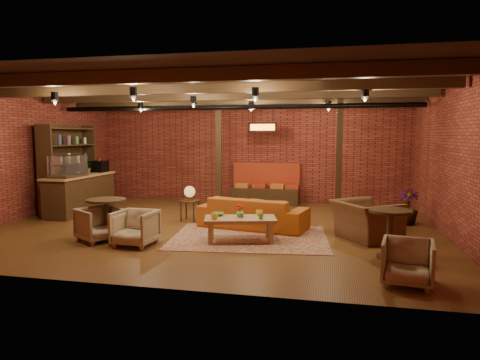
% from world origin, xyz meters
% --- Properties ---
extents(floor, '(10.00, 10.00, 0.00)m').
position_xyz_m(floor, '(0.00, 0.00, 0.00)').
color(floor, '#432A10').
rests_on(floor, ground).
extents(ceiling, '(10.00, 8.00, 0.02)m').
position_xyz_m(ceiling, '(0.00, 0.00, 3.20)').
color(ceiling, black).
rests_on(ceiling, wall_back).
extents(wall_back, '(10.00, 0.02, 3.20)m').
position_xyz_m(wall_back, '(0.00, 4.00, 1.60)').
color(wall_back, maroon).
rests_on(wall_back, ground).
extents(wall_front, '(10.00, 0.02, 3.20)m').
position_xyz_m(wall_front, '(0.00, -4.00, 1.60)').
color(wall_front, maroon).
rests_on(wall_front, ground).
extents(wall_left, '(0.02, 8.00, 3.20)m').
position_xyz_m(wall_left, '(-5.00, 0.00, 1.60)').
color(wall_left, maroon).
rests_on(wall_left, ground).
extents(wall_right, '(0.02, 8.00, 3.20)m').
position_xyz_m(wall_right, '(5.00, 0.00, 1.60)').
color(wall_right, maroon).
rests_on(wall_right, ground).
extents(ceiling_beams, '(9.80, 6.40, 0.22)m').
position_xyz_m(ceiling_beams, '(0.00, 0.00, 3.08)').
color(ceiling_beams, black).
rests_on(ceiling_beams, ceiling).
extents(ceiling_pipe, '(9.60, 0.12, 0.12)m').
position_xyz_m(ceiling_pipe, '(0.00, 1.60, 2.85)').
color(ceiling_pipe, black).
rests_on(ceiling_pipe, ceiling).
extents(post_left, '(0.16, 0.16, 3.20)m').
position_xyz_m(post_left, '(-0.60, 2.60, 1.60)').
color(post_left, black).
rests_on(post_left, ground).
extents(post_right, '(0.16, 0.16, 3.20)m').
position_xyz_m(post_right, '(2.80, 2.00, 1.60)').
color(post_right, black).
rests_on(post_right, ground).
extents(service_counter, '(0.80, 2.50, 1.60)m').
position_xyz_m(service_counter, '(-4.10, 1.00, 0.80)').
color(service_counter, black).
rests_on(service_counter, ground).
extents(plant_counter, '(0.35, 0.39, 0.30)m').
position_xyz_m(plant_counter, '(-4.00, 1.20, 1.22)').
color(plant_counter, '#337F33').
rests_on(plant_counter, service_counter).
extents(shelving_hutch, '(0.52, 2.00, 2.40)m').
position_xyz_m(shelving_hutch, '(-4.50, 1.10, 1.20)').
color(shelving_hutch, black).
rests_on(shelving_hutch, ground).
extents(banquette, '(2.10, 0.70, 1.00)m').
position_xyz_m(banquette, '(0.60, 3.55, 0.50)').
color(banquette, '#A9321C').
rests_on(banquette, ground).
extents(service_sign, '(0.86, 0.06, 0.30)m').
position_xyz_m(service_sign, '(0.60, 3.10, 2.35)').
color(service_sign, orange).
rests_on(service_sign, ceiling).
extents(ceiling_spotlights, '(6.40, 4.40, 0.28)m').
position_xyz_m(ceiling_spotlights, '(0.00, 0.00, 2.86)').
color(ceiling_spotlights, black).
rests_on(ceiling_spotlights, ceiling).
extents(rug, '(3.43, 2.76, 0.01)m').
position_xyz_m(rug, '(0.97, -0.82, 0.01)').
color(rug, maroon).
rests_on(rug, floor).
extents(sofa, '(2.60, 1.46, 0.72)m').
position_xyz_m(sofa, '(0.88, 0.08, 0.36)').
color(sofa, '#A34B16').
rests_on(sofa, floor).
extents(coffee_table, '(1.55, 1.02, 0.74)m').
position_xyz_m(coffee_table, '(0.84, -1.19, 0.43)').
color(coffee_table, '#956F45').
rests_on(coffee_table, floor).
extents(side_table_lamp, '(0.44, 0.44, 0.87)m').
position_xyz_m(side_table_lamp, '(-0.81, 0.56, 0.66)').
color(side_table_lamp, black).
rests_on(side_table_lamp, floor).
extents(round_table_left, '(0.79, 0.79, 0.83)m').
position_xyz_m(round_table_left, '(-1.89, -1.53, 0.56)').
color(round_table_left, black).
rests_on(round_table_left, floor).
extents(armchair_a, '(0.96, 0.98, 0.75)m').
position_xyz_m(armchair_a, '(-1.96, -1.73, 0.37)').
color(armchair_a, beige).
rests_on(armchair_a, floor).
extents(armchair_b, '(0.79, 0.74, 0.76)m').
position_xyz_m(armchair_b, '(-1.08, -1.91, 0.38)').
color(armchair_b, beige).
rests_on(armchair_b, floor).
extents(armchair_right, '(1.33, 1.44, 1.06)m').
position_xyz_m(armchair_right, '(3.34, -0.46, 0.53)').
color(armchair_right, brown).
rests_on(armchair_right, floor).
extents(side_table_book, '(0.53, 0.53, 0.54)m').
position_xyz_m(side_table_book, '(3.50, 0.32, 0.48)').
color(side_table_book, black).
rests_on(side_table_book, floor).
extents(round_table_right, '(0.73, 0.73, 0.86)m').
position_xyz_m(round_table_right, '(3.63, -1.79, 0.57)').
color(round_table_right, black).
rests_on(round_table_right, floor).
extents(armchair_far, '(0.80, 0.76, 0.72)m').
position_xyz_m(armchair_far, '(3.71, -3.11, 0.36)').
color(armchair_far, beige).
rests_on(armchair_far, floor).
extents(plant_tall, '(1.50, 1.50, 2.51)m').
position_xyz_m(plant_tall, '(4.40, 1.21, 1.25)').
color(plant_tall, '#4C7F4C').
rests_on(plant_tall, floor).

